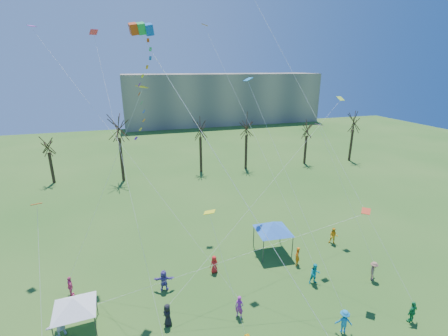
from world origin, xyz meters
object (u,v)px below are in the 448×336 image
object	(u,v)px
canopy_tent_blue	(273,226)
canopy_tent_white	(74,303)
big_box_kite	(147,92)
distant_building	(223,99)

from	to	relation	value
canopy_tent_blue	canopy_tent_white	bearing A→B (deg)	-163.60
big_box_kite	canopy_tent_blue	size ratio (longest dim) A/B	5.03
big_box_kite	canopy_tent_white	bearing A→B (deg)	-156.97
big_box_kite	canopy_tent_white	xyz separation A→B (m)	(-5.88, -2.50, -13.23)
big_box_kite	distant_building	bearing A→B (deg)	69.56
canopy_tent_white	distant_building	bearing A→B (deg)	66.37
big_box_kite	canopy_tent_blue	xyz separation A→B (m)	(10.84, 2.42, -12.82)
distant_building	canopy_tent_blue	world-z (taller)	distant_building
distant_building	canopy_tent_white	world-z (taller)	distant_building
distant_building	big_box_kite	distance (m)	79.14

